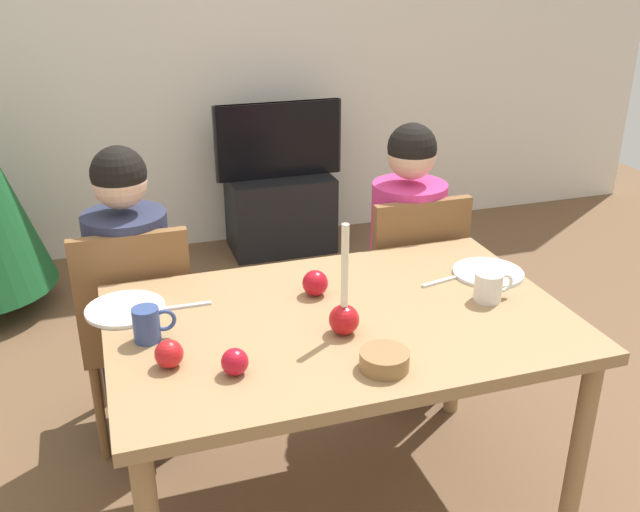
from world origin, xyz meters
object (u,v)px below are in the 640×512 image
(chair_left, at_px, (136,322))
(mug_left, at_px, (148,324))
(apple_by_right_mug, at_px, (169,354))
(person_right_child, at_px, (406,266))
(plate_right, at_px, (488,273))
(apple_near_candle, at_px, (235,362))
(dining_table, at_px, (340,340))
(tv, at_px, (279,140))
(candle_centerpiece, at_px, (344,312))
(plate_left, at_px, (125,309))
(bowl_walnuts, at_px, (384,360))
(tv_stand, at_px, (280,213))
(mug_right, at_px, (489,286))
(chair_right, at_px, (408,282))
(apple_by_left_plate, at_px, (315,283))
(person_left_child, at_px, (134,304))

(chair_left, relative_size, mug_left, 7.26)
(apple_by_right_mug, bearing_deg, person_right_child, 36.01)
(plate_right, xyz_separation_m, apple_near_candle, (-0.96, -0.34, 0.03))
(dining_table, distance_m, tv, 2.34)
(candle_centerpiece, bearing_deg, apple_by_right_mug, -177.27)
(apple_near_candle, bearing_deg, apple_by_right_mug, 150.70)
(dining_table, bearing_deg, tv, 79.72)
(dining_table, relative_size, chair_left, 1.56)
(plate_left, distance_m, apple_near_candle, 0.52)
(dining_table, distance_m, bowl_walnuts, 0.33)
(tv, height_order, mug_left, tv)
(tv_stand, distance_m, mug_right, 2.41)
(chair_right, distance_m, person_right_child, 0.07)
(plate_left, distance_m, mug_left, 0.22)
(person_right_child, bearing_deg, bowl_walnuts, -117.87)
(dining_table, xyz_separation_m, tv_stand, (0.42, 2.30, -0.43))
(plate_left, height_order, plate_right, same)
(tv_stand, relative_size, plate_right, 2.63)
(apple_near_candle, bearing_deg, apple_by_left_plate, 47.83)
(mug_right, bearing_deg, plate_right, 59.60)
(plate_left, relative_size, plate_right, 1.01)
(chair_left, bearing_deg, person_right_child, 1.68)
(chair_left, height_order, tv, tv)
(chair_right, distance_m, person_left_child, 1.11)
(chair_right, bearing_deg, apple_by_left_plate, -141.02)
(chair_left, bearing_deg, chair_right, 0.00)
(apple_near_candle, bearing_deg, bowl_walnuts, -14.19)
(person_left_child, bearing_deg, tv, 58.88)
(dining_table, relative_size, bowl_walnuts, 10.39)
(candle_centerpiece, xyz_separation_m, apple_by_right_mug, (-0.51, -0.02, -0.03))
(chair_right, height_order, mug_right, chair_right)
(person_right_child, bearing_deg, plate_left, -160.89)
(bowl_walnuts, relative_size, apple_by_right_mug, 1.72)
(bowl_walnuts, xyz_separation_m, apple_by_right_mug, (-0.55, 0.19, 0.01))
(person_right_child, relative_size, candle_centerpiece, 3.42)
(plate_left, height_order, apple_by_left_plate, apple_by_left_plate)
(chair_right, xyz_separation_m, candle_centerpiece, (-0.54, -0.71, 0.31))
(person_left_child, bearing_deg, plate_right, -23.38)
(mug_right, xyz_separation_m, apple_by_right_mug, (-1.02, -0.08, -0.01))
(chair_left, relative_size, candle_centerpiece, 2.63)
(tv_stand, relative_size, mug_right, 4.79)
(apple_by_right_mug, bearing_deg, apple_by_left_plate, 29.81)
(person_right_child, bearing_deg, mug_right, -92.43)
(candle_centerpiece, height_order, plate_left, candle_centerpiece)
(plate_right, relative_size, apple_by_right_mug, 3.11)
(tv, height_order, mug_right, tv)
(dining_table, relative_size, apple_by_right_mug, 17.92)
(chair_right, height_order, apple_near_candle, chair_right)
(plate_left, bearing_deg, tv_stand, 63.14)
(tv_stand, height_order, mug_left, mug_left)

